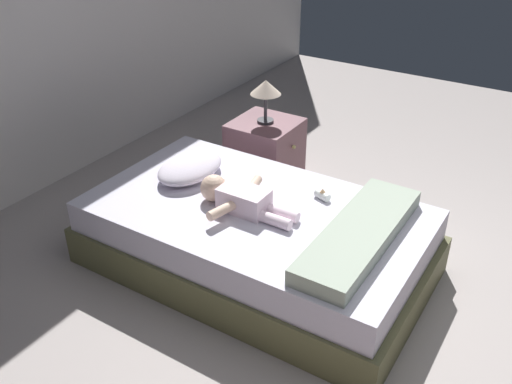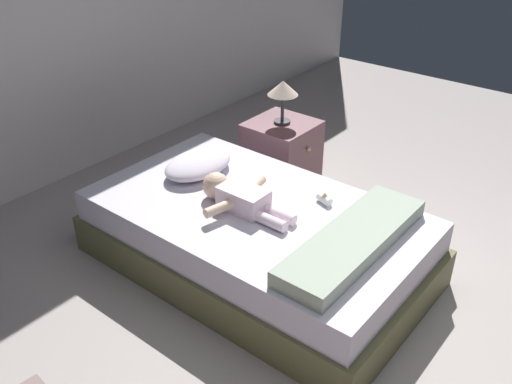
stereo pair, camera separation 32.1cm
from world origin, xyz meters
name	(u,v)px [view 2 (the right image)]	position (x,y,z in m)	size (l,w,h in m)	color
ground_plane	(419,338)	(0.00, 0.00, 0.00)	(8.00, 8.00, 0.00)	#A69C98
wall_behind_bed	(42,1)	(0.00, 3.00, 1.32)	(8.00, 0.12, 2.65)	silver
bed	(256,238)	(-0.06, 1.05, 0.21)	(1.17, 2.01, 0.43)	brown
pillow	(198,164)	(0.04, 1.61, 0.48)	(0.49, 0.33, 0.12)	silver
baby	(238,197)	(-0.12, 1.13, 0.49)	(0.51, 0.62, 0.16)	white
toothbrush	(248,183)	(0.12, 1.25, 0.43)	(0.04, 0.13, 0.02)	blue
nightstand	(281,153)	(0.88, 1.56, 0.25)	(0.46, 0.49, 0.50)	#744C53
lamp	(283,90)	(0.88, 1.56, 0.75)	(0.22, 0.22, 0.32)	#333338
blanket	(353,241)	(-0.06, 0.41, 0.47)	(1.05, 0.31, 0.09)	#A1AF9B
baby_bottle	(324,199)	(0.23, 0.77, 0.45)	(0.07, 0.10, 0.07)	white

